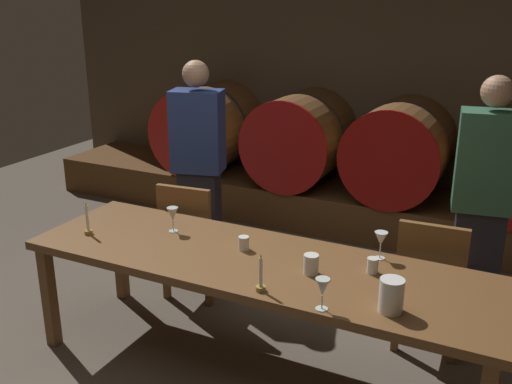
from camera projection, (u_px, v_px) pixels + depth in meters
name	position (u px, v px, depth m)	size (l,w,h in m)	color
ground_plane	(205.00, 367.00, 3.59)	(9.04, 9.04, 0.00)	brown
back_wall	(367.00, 87.00, 5.85)	(6.95, 0.24, 2.49)	brown
barrel_shelf	(344.00, 205.00, 5.72)	(6.26, 0.90, 0.37)	brown
wine_barrel_far_left	(210.00, 127.00, 6.16)	(0.87, 0.95, 0.87)	brown
wine_barrel_center_left	(301.00, 138.00, 5.72)	(0.87, 0.95, 0.87)	brown
wine_barrel_center_right	(400.00, 149.00, 5.32)	(0.87, 0.95, 0.87)	brown
dining_table	(258.00, 270.00, 3.36)	(2.73, 0.81, 0.72)	brown
chair_left	(192.00, 234.00, 4.27)	(0.44, 0.44, 0.88)	brown
chair_right	(431.00, 279.00, 3.62)	(0.42, 0.42, 0.88)	brown
guest_left	(199.00, 168.00, 4.57)	(0.43, 0.33, 1.67)	black
guest_right	(482.00, 206.00, 3.77)	(0.42, 0.30, 1.68)	black
candle_left	(88.00, 225.00, 3.67)	(0.05, 0.05, 0.21)	olive
candle_right	(261.00, 281.00, 2.97)	(0.05, 0.05, 0.21)	olive
pitcher	(391.00, 295.00, 2.78)	(0.12, 0.12, 0.17)	white
wine_glass_left	(173.00, 215.00, 3.69)	(0.07, 0.07, 0.16)	silver
wine_glass_center	(322.00, 288.00, 2.79)	(0.07, 0.07, 0.16)	silver
wine_glass_right	(381.00, 239.00, 3.32)	(0.07, 0.07, 0.16)	white
cup_left	(244.00, 243.00, 3.45)	(0.06, 0.06, 0.08)	white
cup_center	(311.00, 264.00, 3.16)	(0.08, 0.08, 0.11)	white
cup_right	(373.00, 266.00, 3.17)	(0.06, 0.06, 0.09)	white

